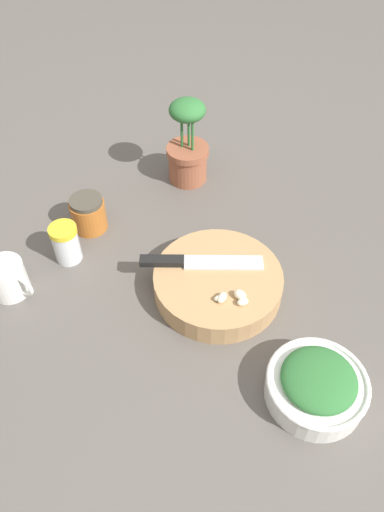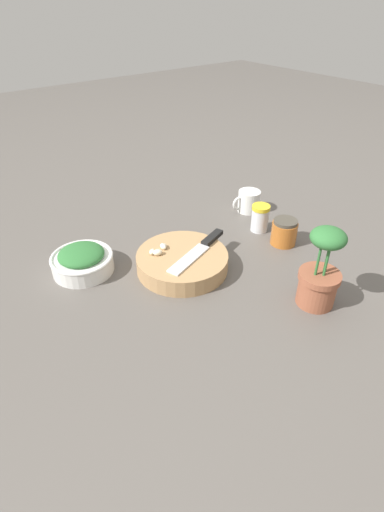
{
  "view_description": "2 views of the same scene",
  "coord_description": "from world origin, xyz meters",
  "px_view_note": "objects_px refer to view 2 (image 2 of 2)",
  "views": [
    {
      "loc": [
        0.24,
        -0.64,
        0.76
      ],
      "look_at": [
        0.03,
        -0.03,
        0.05
      ],
      "focal_mm": 35.0,
      "sensor_mm": 36.0,
      "label": 1
    },
    {
      "loc": [
        0.61,
        0.64,
        0.64
      ],
      "look_at": [
        0.07,
        -0.04,
        0.04
      ],
      "focal_mm": 28.0,
      "sensor_mm": 36.0,
      "label": 2
    }
  ],
  "objects_px": {
    "chef_knife": "(201,248)",
    "cutting_board": "(182,262)",
    "herb_bowl": "(82,260)",
    "honey_jar": "(284,232)",
    "spice_jar": "(260,218)",
    "garlic_cloves": "(159,250)",
    "coffee_mug": "(248,201)",
    "potted_herb": "(320,274)"
  },
  "relations": [
    {
      "from": "herb_bowl",
      "to": "spice_jar",
      "type": "relative_size",
      "value": 1.94
    },
    {
      "from": "chef_knife",
      "to": "honey_jar",
      "type": "bearing_deg",
      "value": -123.21
    },
    {
      "from": "garlic_cloves",
      "to": "spice_jar",
      "type": "xyz_separation_m",
      "value": [
        -0.35,
        0.03,
        -0.01
      ]
    },
    {
      "from": "honey_jar",
      "to": "coffee_mug",
      "type": "bearing_deg",
      "value": -106.7
    },
    {
      "from": "garlic_cloves",
      "to": "spice_jar",
      "type": "bearing_deg",
      "value": 174.82
    },
    {
      "from": "spice_jar",
      "to": "potted_herb",
      "type": "xyz_separation_m",
      "value": [
        0.14,
        0.32,
        0.04
      ]
    },
    {
      "from": "herb_bowl",
      "to": "spice_jar",
      "type": "distance_m",
      "value": 0.54
    },
    {
      "from": "chef_knife",
      "to": "potted_herb",
      "type": "distance_m",
      "value": 0.32
    },
    {
      "from": "herb_bowl",
      "to": "cutting_board",
      "type": "bearing_deg",
      "value": 143.37
    },
    {
      "from": "herb_bowl",
      "to": "potted_herb",
      "type": "xyz_separation_m",
      "value": [
        -0.38,
        0.46,
        0.05
      ]
    },
    {
      "from": "cutting_board",
      "to": "coffee_mug",
      "type": "height_order",
      "value": "coffee_mug"
    },
    {
      "from": "chef_knife",
      "to": "potted_herb",
      "type": "xyz_separation_m",
      "value": [
        -0.11,
        0.29,
        0.03
      ]
    },
    {
      "from": "coffee_mug",
      "to": "herb_bowl",
      "type": "bearing_deg",
      "value": -2.91
    },
    {
      "from": "cutting_board",
      "to": "garlic_cloves",
      "type": "relative_size",
      "value": 3.73
    },
    {
      "from": "garlic_cloves",
      "to": "herb_bowl",
      "type": "xyz_separation_m",
      "value": [
        0.17,
        -0.11,
        -0.02
      ]
    },
    {
      "from": "coffee_mug",
      "to": "potted_herb",
      "type": "height_order",
      "value": "potted_herb"
    },
    {
      "from": "honey_jar",
      "to": "potted_herb",
      "type": "distance_m",
      "value": 0.27
    },
    {
      "from": "herb_bowl",
      "to": "honey_jar",
      "type": "relative_size",
      "value": 2.13
    },
    {
      "from": "honey_jar",
      "to": "spice_jar",
      "type": "bearing_deg",
      "value": -89.78
    },
    {
      "from": "spice_jar",
      "to": "herb_bowl",
      "type": "bearing_deg",
      "value": -15.19
    },
    {
      "from": "garlic_cloves",
      "to": "coffee_mug",
      "type": "bearing_deg",
      "value": -169.07
    },
    {
      "from": "cutting_board",
      "to": "garlic_cloves",
      "type": "xyz_separation_m",
      "value": [
        0.04,
        -0.05,
        0.03
      ]
    },
    {
      "from": "coffee_mug",
      "to": "garlic_cloves",
      "type": "bearing_deg",
      "value": 10.93
    },
    {
      "from": "chef_knife",
      "to": "coffee_mug",
      "type": "bearing_deg",
      "value": -84.81
    },
    {
      "from": "potted_herb",
      "to": "garlic_cloves",
      "type": "bearing_deg",
      "value": -59.45
    },
    {
      "from": "chef_knife",
      "to": "spice_jar",
      "type": "xyz_separation_m",
      "value": [
        -0.26,
        -0.03,
        -0.01
      ]
    },
    {
      "from": "garlic_cloves",
      "to": "honey_jar",
      "type": "relative_size",
      "value": 0.85
    },
    {
      "from": "spice_jar",
      "to": "coffee_mug",
      "type": "distance_m",
      "value": 0.13
    },
    {
      "from": "chef_knife",
      "to": "coffee_mug",
      "type": "height_order",
      "value": "coffee_mug"
    },
    {
      "from": "cutting_board",
      "to": "spice_jar",
      "type": "xyz_separation_m",
      "value": [
        -0.31,
        -0.02,
        0.02
      ]
    },
    {
      "from": "herb_bowl",
      "to": "spice_jar",
      "type": "height_order",
      "value": "spice_jar"
    },
    {
      "from": "honey_jar",
      "to": "chef_knife",
      "type": "bearing_deg",
      "value": -14.86
    },
    {
      "from": "coffee_mug",
      "to": "honey_jar",
      "type": "xyz_separation_m",
      "value": [
        0.06,
        0.21,
        0.0
      ]
    },
    {
      "from": "herb_bowl",
      "to": "spice_jar",
      "type": "bearing_deg",
      "value": 164.81
    },
    {
      "from": "spice_jar",
      "to": "garlic_cloves",
      "type": "bearing_deg",
      "value": -5.18
    },
    {
      "from": "chef_knife",
      "to": "spice_jar",
      "type": "height_order",
      "value": "spice_jar"
    },
    {
      "from": "cutting_board",
      "to": "garlic_cloves",
      "type": "distance_m",
      "value": 0.07
    },
    {
      "from": "herb_bowl",
      "to": "spice_jar",
      "type": "xyz_separation_m",
      "value": [
        -0.52,
        0.14,
        0.01
      ]
    },
    {
      "from": "cutting_board",
      "to": "spice_jar",
      "type": "bearing_deg",
      "value": -177.16
    },
    {
      "from": "chef_knife",
      "to": "herb_bowl",
      "type": "height_order",
      "value": "herb_bowl"
    },
    {
      "from": "spice_jar",
      "to": "potted_herb",
      "type": "height_order",
      "value": "potted_herb"
    },
    {
      "from": "chef_knife",
      "to": "cutting_board",
      "type": "bearing_deg",
      "value": 58.39
    }
  ]
}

